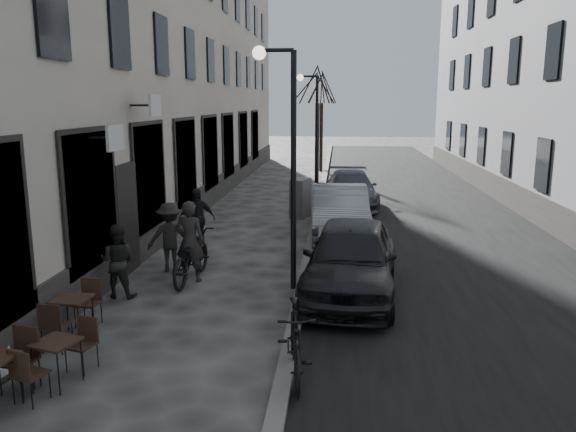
% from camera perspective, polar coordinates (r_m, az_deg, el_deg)
% --- Properties ---
extents(road, '(7.30, 60.00, 0.00)m').
position_cam_1_polar(road, '(22.17, 12.65, 0.92)').
color(road, black).
rests_on(road, ground).
extents(kerb, '(0.25, 60.00, 0.12)m').
position_cam_1_polar(kerb, '(21.98, 3.18, 1.25)').
color(kerb, slate).
rests_on(kerb, ground).
extents(streetlamp_near, '(0.90, 0.28, 5.09)m').
position_cam_1_polar(streetlamp_near, '(11.70, -0.28, 7.49)').
color(streetlamp_near, black).
rests_on(streetlamp_near, ground).
extents(streetlamp_far, '(0.90, 0.28, 5.09)m').
position_cam_1_polar(streetlamp_far, '(23.65, 2.53, 9.54)').
color(streetlamp_far, black).
rests_on(streetlamp_far, ground).
extents(tree_near, '(2.40, 2.40, 5.70)m').
position_cam_1_polar(tree_near, '(26.64, 3.03, 13.00)').
color(tree_near, black).
rests_on(tree_near, ground).
extents(tree_far, '(2.40, 2.40, 5.70)m').
position_cam_1_polar(tree_far, '(32.64, 3.45, 12.73)').
color(tree_far, black).
rests_on(tree_far, ground).
extents(bistro_set_b, '(0.73, 1.39, 0.80)m').
position_cam_1_polar(bistro_set_b, '(8.86, -22.41, -13.22)').
color(bistro_set_b, black).
rests_on(bistro_set_b, ground).
extents(bistro_set_c, '(0.61, 1.44, 0.84)m').
position_cam_1_polar(bistro_set_c, '(10.42, -21.03, -9.22)').
color(bistro_set_c, black).
rests_on(bistro_set_c, ground).
extents(utility_cabinet, '(0.73, 1.01, 1.35)m').
position_cam_1_polar(utility_cabinet, '(19.59, 1.26, 1.82)').
color(utility_cabinet, '#5C5C5E').
rests_on(utility_cabinet, ground).
extents(bicycle, '(0.92, 2.20, 1.13)m').
position_cam_1_polar(bicycle, '(12.85, -9.87, -4.09)').
color(bicycle, black).
rests_on(bicycle, ground).
extents(cyclist_rider, '(0.71, 0.50, 1.84)m').
position_cam_1_polar(cyclist_rider, '(12.76, -9.93, -2.53)').
color(cyclist_rider, '#2A2725').
rests_on(cyclist_rider, ground).
extents(pedestrian_near, '(0.77, 0.61, 1.54)m').
position_cam_1_polar(pedestrian_near, '(12.10, -16.91, -4.39)').
color(pedestrian_near, black).
rests_on(pedestrian_near, ground).
extents(pedestrian_mid, '(1.20, 0.89, 1.66)m').
position_cam_1_polar(pedestrian_mid, '(13.63, -11.91, -2.11)').
color(pedestrian_mid, black).
rests_on(pedestrian_mid, ground).
extents(pedestrian_far, '(1.07, 0.71, 1.69)m').
position_cam_1_polar(pedestrian_far, '(15.53, -9.25, -0.29)').
color(pedestrian_far, black).
rests_on(pedestrian_far, ground).
extents(car_near, '(2.25, 4.75, 1.57)m').
position_cam_1_polar(car_near, '(11.80, 6.40, -4.28)').
color(car_near, black).
rests_on(car_near, ground).
extents(car_mid, '(1.76, 4.66, 1.52)m').
position_cam_1_polar(car_mid, '(16.77, 5.30, 0.41)').
color(car_mid, gray).
rests_on(car_mid, ground).
extents(car_far, '(2.12, 4.71, 1.34)m').
position_cam_1_polar(car_far, '(21.84, 6.40, 2.75)').
color(car_far, '#3D4048').
rests_on(car_far, ground).
extents(moped, '(0.77, 1.91, 1.12)m').
position_cam_1_polar(moped, '(8.37, 0.72, -12.64)').
color(moped, black).
rests_on(moped, ground).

